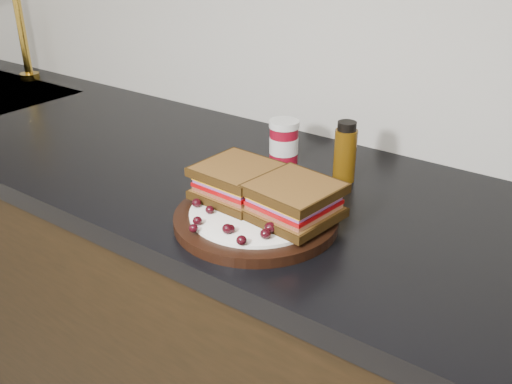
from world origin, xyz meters
TOP-DOWN VIEW (x-y plane):
  - base_cabinets at (0.00, 1.70)m, footprint 3.96×0.58m
  - countertop at (0.00, 1.70)m, footprint 3.98×0.60m
  - faucet at (-1.05, 1.90)m, footprint 0.06×0.22m
  - plate at (0.08, 1.56)m, footprint 0.28×0.28m
  - sandwich_left at (0.02, 1.59)m, footprint 0.14×0.14m
  - sandwich_right at (0.15, 1.58)m, footprint 0.15×0.15m
  - grape_0 at (-0.01, 1.52)m, footprint 0.02×0.02m
  - grape_1 at (0.03, 1.51)m, footprint 0.01×0.01m
  - grape_2 at (0.03, 1.47)m, footprint 0.02×0.02m
  - grape_3 at (0.05, 1.45)m, footprint 0.01×0.01m
  - grape_4 at (0.09, 1.48)m, footprint 0.02×0.02m
  - grape_5 at (0.09, 1.48)m, footprint 0.01×0.01m
  - grape_6 at (0.13, 1.46)m, footprint 0.02×0.02m
  - grape_7 at (0.15, 1.50)m, footprint 0.02×0.02m
  - grape_8 at (0.14, 1.52)m, footprint 0.02×0.02m
  - grape_9 at (0.14, 1.55)m, footprint 0.02×0.02m
  - grape_10 at (0.16, 1.59)m, footprint 0.02×0.02m
  - grape_11 at (0.13, 1.59)m, footprint 0.02×0.02m
  - grape_12 at (0.13, 1.62)m, footprint 0.02×0.02m
  - grape_13 at (0.00, 1.61)m, footprint 0.02×0.02m
  - grape_14 at (-0.00, 1.58)m, footprint 0.02×0.02m
  - grape_15 at (0.01, 1.56)m, footprint 0.02×0.02m
  - grape_16 at (0.02, 1.62)m, footprint 0.02×0.02m
  - grape_17 at (0.03, 1.59)m, footprint 0.02×0.02m
  - grape_18 at (0.00, 1.55)m, footprint 0.02×0.02m
  - condiment_jar at (-0.03, 1.81)m, footprint 0.08×0.08m
  - oil_bottle at (0.12, 1.81)m, footprint 0.05×0.05m

SIDE VIEW (x-z plane):
  - base_cabinets at x=0.00m, z-range 0.00..0.86m
  - countertop at x=0.00m, z-range 0.86..0.90m
  - plate at x=0.08m, z-range 0.90..0.92m
  - grape_5 at x=0.09m, z-range 0.92..0.94m
  - grape_3 at x=0.05m, z-range 0.92..0.94m
  - grape_1 at x=0.03m, z-range 0.92..0.94m
  - grape_14 at x=0.00m, z-range 0.92..0.94m
  - grape_2 at x=0.03m, z-range 0.92..0.94m
  - grape_12 at x=0.13m, z-range 0.92..0.94m
  - grape_6 at x=0.13m, z-range 0.92..0.94m
  - grape_0 at x=-0.01m, z-range 0.92..0.94m
  - grape_15 at x=0.01m, z-range 0.92..0.94m
  - grape_4 at x=0.09m, z-range 0.92..0.94m
  - grape_7 at x=0.15m, z-range 0.92..0.94m
  - grape_10 at x=0.16m, z-range 0.92..0.94m
  - grape_11 at x=0.13m, z-range 0.92..0.94m
  - grape_16 at x=0.02m, z-range 0.92..0.94m
  - grape_17 at x=0.03m, z-range 0.92..0.94m
  - grape_9 at x=0.14m, z-range 0.92..0.94m
  - grape_18 at x=0.00m, z-range 0.92..0.94m
  - grape_8 at x=0.14m, z-range 0.92..0.94m
  - grape_13 at x=0.00m, z-range 0.92..0.94m
  - condiment_jar at x=-0.03m, z-range 0.90..0.99m
  - sandwich_left at x=0.02m, z-range 0.92..0.98m
  - sandwich_right at x=0.15m, z-range 0.92..0.98m
  - oil_bottle at x=0.12m, z-range 0.90..1.02m
  - faucet at x=-1.05m, z-range 0.90..1.18m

